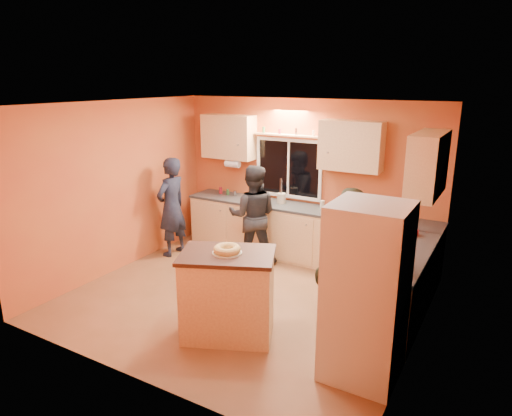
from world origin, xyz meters
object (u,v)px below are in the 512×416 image
Objects in this scene: island at (228,294)px; person_right at (346,266)px; person_center at (253,216)px; refrigerator at (366,293)px; person_left at (172,207)px.

person_right reaches higher than island.
person_center is 0.91× the size of person_right.
refrigerator is 1.01× the size of person_right.
refrigerator is at bearing -22.03° from island.
person_left is 1.42m from person_center.
island is (-1.58, -0.04, -0.38)m from refrigerator.
island is 0.77× the size of person_center.
island is at bearing 87.71° from person_center.
person_center is (-0.83, 1.99, 0.29)m from island.
refrigerator is 0.69m from person_right.
refrigerator is 1.44× the size of island.
person_right is (-0.39, 0.56, -0.01)m from refrigerator.
person_center is (-2.41, 1.95, -0.09)m from refrigerator.
person_center is at bearing 89.00° from island.
person_right is at bearing 124.65° from refrigerator.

